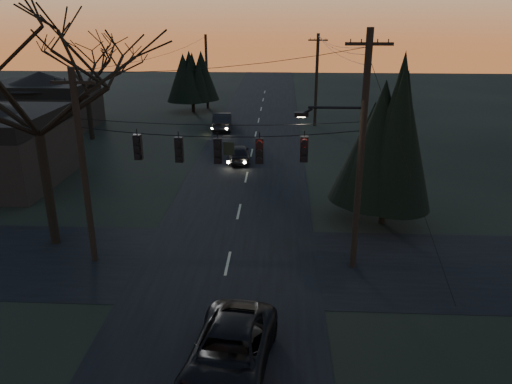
{
  "coord_description": "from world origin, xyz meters",
  "views": [
    {
      "loc": [
        2.25,
        -9.57,
        10.67
      ],
      "look_at": [
        1.32,
        8.74,
        3.88
      ],
      "focal_mm": 35.0,
      "sensor_mm": 36.0,
      "label": 1
    }
  ],
  "objects_px": {
    "utility_pole_left": "(95,260)",
    "evergreen_right": "(389,140)",
    "suv_near": "(230,353)",
    "sedan_oncoming_b": "(222,121)",
    "sedan_oncoming_a": "(239,153)",
    "utility_pole_far_r": "(315,125)",
    "utility_pole_far_l": "(208,109)",
    "bare_tree_left": "(32,87)",
    "utility_pole_right": "(352,267)"
  },
  "relations": [
    {
      "from": "evergreen_right",
      "to": "sedan_oncoming_a",
      "type": "height_order",
      "value": "evergreen_right"
    },
    {
      "from": "utility_pole_far_r",
      "to": "sedan_oncoming_b",
      "type": "distance_m",
      "value": 8.97
    },
    {
      "from": "utility_pole_left",
      "to": "utility_pole_far_l",
      "type": "bearing_deg",
      "value": 90.0
    },
    {
      "from": "bare_tree_left",
      "to": "suv_near",
      "type": "xyz_separation_m",
      "value": [
        9.33,
        -8.7,
        -6.75
      ]
    },
    {
      "from": "utility_pole_right",
      "to": "utility_pole_far_r",
      "type": "xyz_separation_m",
      "value": [
        0.0,
        28.0,
        0.0
      ]
    },
    {
      "from": "sedan_oncoming_a",
      "to": "utility_pole_far_l",
      "type": "bearing_deg",
      "value": -82.91
    },
    {
      "from": "utility_pole_left",
      "to": "sedan_oncoming_a",
      "type": "height_order",
      "value": "utility_pole_left"
    },
    {
      "from": "utility_pole_left",
      "to": "suv_near",
      "type": "relative_size",
      "value": 1.62
    },
    {
      "from": "evergreen_right",
      "to": "utility_pole_far_l",
      "type": "bearing_deg",
      "value": 113.64
    },
    {
      "from": "evergreen_right",
      "to": "bare_tree_left",
      "type": "bearing_deg",
      "value": -168.96
    },
    {
      "from": "utility_pole_far_r",
      "to": "sedan_oncoming_b",
      "type": "bearing_deg",
      "value": -166.68
    },
    {
      "from": "utility_pole_right",
      "to": "utility_pole_far_l",
      "type": "height_order",
      "value": "utility_pole_right"
    },
    {
      "from": "suv_near",
      "to": "sedan_oncoming_a",
      "type": "height_order",
      "value": "suv_near"
    },
    {
      "from": "utility_pole_left",
      "to": "suv_near",
      "type": "distance_m",
      "value": 9.8
    },
    {
      "from": "suv_near",
      "to": "evergreen_right",
      "type": "bearing_deg",
      "value": 66.89
    },
    {
      "from": "utility_pole_left",
      "to": "sedan_oncoming_a",
      "type": "xyz_separation_m",
      "value": [
        5.2,
        15.6,
        0.63
      ]
    },
    {
      "from": "utility_pole_far_l",
      "to": "evergreen_right",
      "type": "xyz_separation_m",
      "value": [
        13.65,
        -31.17,
        4.48
      ]
    },
    {
      "from": "sedan_oncoming_a",
      "to": "sedan_oncoming_b",
      "type": "height_order",
      "value": "sedan_oncoming_b"
    },
    {
      "from": "bare_tree_left",
      "to": "utility_pole_left",
      "type": "bearing_deg",
      "value": -33.55
    },
    {
      "from": "utility_pole_far_r",
      "to": "suv_near",
      "type": "distance_m",
      "value": 35.34
    },
    {
      "from": "evergreen_right",
      "to": "sedan_oncoming_a",
      "type": "xyz_separation_m",
      "value": [
        -8.45,
        10.76,
        -3.85
      ]
    },
    {
      "from": "utility_pole_left",
      "to": "sedan_oncoming_a",
      "type": "distance_m",
      "value": 16.45
    },
    {
      "from": "utility_pole_far_l",
      "to": "sedan_oncoming_a",
      "type": "distance_m",
      "value": 21.07
    },
    {
      "from": "utility_pole_left",
      "to": "bare_tree_left",
      "type": "relative_size",
      "value": 0.8
    },
    {
      "from": "suv_near",
      "to": "sedan_oncoming_b",
      "type": "relative_size",
      "value": 1.11
    },
    {
      "from": "utility_pole_left",
      "to": "utility_pole_far_r",
      "type": "xyz_separation_m",
      "value": [
        11.5,
        28.0,
        0.0
      ]
    },
    {
      "from": "utility_pole_far_r",
      "to": "suv_near",
      "type": "height_order",
      "value": "utility_pole_far_r"
    },
    {
      "from": "utility_pole_far_r",
      "to": "bare_tree_left",
      "type": "xyz_separation_m",
      "value": [
        -14.03,
        -26.32,
        7.47
      ]
    },
    {
      "from": "utility_pole_left",
      "to": "sedan_oncoming_b",
      "type": "relative_size",
      "value": 1.8
    },
    {
      "from": "evergreen_right",
      "to": "utility_pole_far_r",
      "type": "bearing_deg",
      "value": 95.29
    },
    {
      "from": "utility_pole_right",
      "to": "sedan_oncoming_b",
      "type": "bearing_deg",
      "value": 108.54
    },
    {
      "from": "utility_pole_right",
      "to": "sedan_oncoming_b",
      "type": "xyz_separation_m",
      "value": [
        -8.7,
        25.94,
        0.78
      ]
    },
    {
      "from": "utility_pole_far_l",
      "to": "sedan_oncoming_a",
      "type": "relative_size",
      "value": 2.16
    },
    {
      "from": "utility_pole_left",
      "to": "suv_near",
      "type": "xyz_separation_m",
      "value": [
        6.8,
        -7.02,
        0.73
      ]
    },
    {
      "from": "utility_pole_left",
      "to": "utility_pole_far_r",
      "type": "distance_m",
      "value": 30.27
    },
    {
      "from": "utility_pole_right",
      "to": "utility_pole_left",
      "type": "relative_size",
      "value": 1.18
    },
    {
      "from": "evergreen_right",
      "to": "suv_near",
      "type": "height_order",
      "value": "evergreen_right"
    },
    {
      "from": "bare_tree_left",
      "to": "utility_pole_far_l",
      "type": "bearing_deg",
      "value": 85.79
    },
    {
      "from": "bare_tree_left",
      "to": "sedan_oncoming_a",
      "type": "distance_m",
      "value": 17.33
    },
    {
      "from": "sedan_oncoming_a",
      "to": "utility_pole_far_r",
      "type": "bearing_deg",
      "value": -124.13
    },
    {
      "from": "utility_pole_far_l",
      "to": "sedan_oncoming_b",
      "type": "distance_m",
      "value": 10.47
    },
    {
      "from": "suv_near",
      "to": "utility_pole_right",
      "type": "bearing_deg",
      "value": 63.1
    },
    {
      "from": "utility_pole_far_r",
      "to": "sedan_oncoming_a",
      "type": "distance_m",
      "value": 13.93
    },
    {
      "from": "bare_tree_left",
      "to": "suv_near",
      "type": "relative_size",
      "value": 2.04
    },
    {
      "from": "utility_pole_right",
      "to": "suv_near",
      "type": "relative_size",
      "value": 1.91
    },
    {
      "from": "utility_pole_far_r",
      "to": "bare_tree_left",
      "type": "relative_size",
      "value": 0.8
    },
    {
      "from": "utility_pole_right",
      "to": "bare_tree_left",
      "type": "xyz_separation_m",
      "value": [
        -14.03,
        1.68,
        7.47
      ]
    },
    {
      "from": "utility_pole_left",
      "to": "evergreen_right",
      "type": "xyz_separation_m",
      "value": [
        13.65,
        4.83,
        4.48
      ]
    },
    {
      "from": "utility_pole_right",
      "to": "sedan_oncoming_a",
      "type": "distance_m",
      "value": 16.83
    },
    {
      "from": "utility_pole_left",
      "to": "evergreen_right",
      "type": "relative_size",
      "value": 1.09
    }
  ]
}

